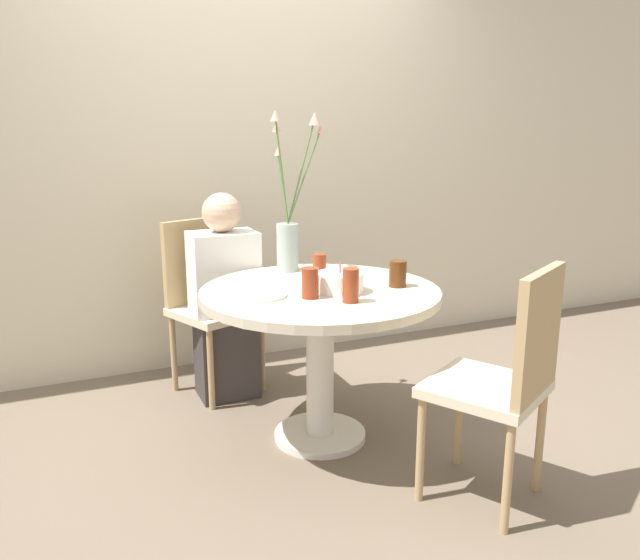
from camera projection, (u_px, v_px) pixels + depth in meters
The scene contains 13 objects.
ground_plane at pixel (320, 437), 2.90m from camera, with size 16.00×16.00×0.00m, color #6B5B4C.
wall_back at pixel (238, 146), 3.66m from camera, with size 8.00×0.05×2.60m.
dining_table at pixel (320, 319), 2.77m from camera, with size 1.06×1.06×0.72m.
chair_far_back at pixel (207, 295), 3.36m from camera, with size 0.52×0.52×0.93m.
chair_left_flank at pixel (507, 373), 2.28m from camera, with size 0.54×0.54×0.93m.
birthday_cake at pixel (340, 282), 2.68m from camera, with size 0.20×0.20×0.13m.
flower_vase at pixel (290, 225), 3.05m from camera, with size 0.28×0.19×0.77m.
side_plate at pixel (261, 295), 2.61m from camera, with size 0.22×0.22×0.01m.
drink_glass_0 at pixel (351, 285), 2.51m from camera, with size 0.07×0.07×0.14m.
drink_glass_1 at pixel (319, 266), 2.94m from camera, with size 0.06×0.06×0.11m.
drink_glass_2 at pixel (398, 274), 2.76m from camera, with size 0.08×0.08×0.12m.
drink_glass_3 at pixel (310, 283), 2.57m from camera, with size 0.07×0.07×0.13m.
person_woman at pixel (225, 303), 3.26m from camera, with size 0.34×0.24×1.09m.
Camera 1 is at (-1.07, -2.43, 1.40)m, focal length 35.00 mm.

